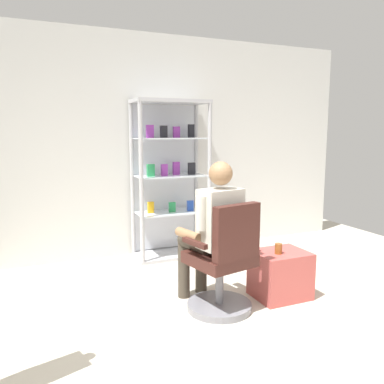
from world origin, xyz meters
The scene contains 6 objects.
back_wall centered at (0.00, 3.00, 1.35)m, with size 6.00×0.10×2.70m, color silver.
display_cabinet_main centered at (0.40, 2.76, 0.97)m, with size 0.90×0.45×1.90m.
office_chair centered at (0.27, 1.06, 0.39)m, with size 0.61×0.58×0.96m.
seated_shopkeeper centered at (0.24, 1.22, 0.71)m, with size 0.54×0.61×1.29m.
storage_crate centered at (0.90, 1.13, 0.22)m, with size 0.48×0.40×0.44m, color #B24C47.
tea_glass centered at (0.84, 1.10, 0.48)m, with size 0.07×0.07×0.10m, color brown.
Camera 1 is at (-1.25, -1.79, 1.54)m, focal length 37.20 mm.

